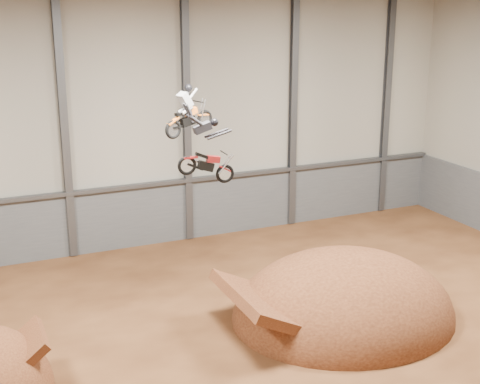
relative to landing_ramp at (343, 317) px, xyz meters
name	(u,v)px	position (x,y,z in m)	size (l,w,h in m)	color
floor	(239,378)	(-6.17, -2.68, 0.00)	(40.00, 40.00, 0.00)	#452512
back_wall	(127,124)	(-6.17, 12.32, 7.00)	(40.00, 0.10, 14.00)	#A49F91
lower_band_back	(132,217)	(-6.17, 12.22, 1.75)	(39.80, 0.18, 3.50)	#55585D
steel_rail	(131,186)	(-6.17, 12.07, 3.55)	(39.80, 0.35, 0.20)	#47494F
steel_column_2	(64,129)	(-9.50, 12.12, 7.00)	(0.40, 0.36, 13.90)	#47494F
steel_column_3	(187,120)	(-2.83, 12.12, 7.00)	(0.40, 0.36, 13.90)	#47494F
steel_column_4	(293,112)	(3.83, 12.12, 7.00)	(0.40, 0.36, 13.90)	#47494F
steel_column_5	(386,105)	(10.50, 12.12, 7.00)	(0.40, 0.36, 13.90)	#47494F
landing_ramp	(343,317)	(0.00, 0.00, 0.00)	(9.99, 8.83, 5.76)	#411E10
fmx_rider_a	(190,107)	(-6.04, 2.50, 9.30)	(2.37, 0.90, 2.14)	orange
fmx_rider_b	(203,145)	(-6.64, -0.52, 8.38)	(2.91, 0.83, 2.49)	#AE1A1B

